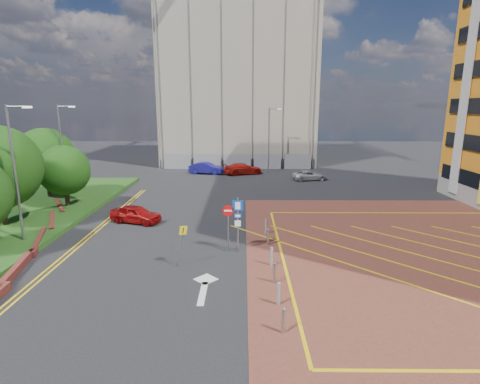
{
  "coord_description": "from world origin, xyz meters",
  "views": [
    {
      "loc": [
        0.82,
        -19.32,
        8.22
      ],
      "look_at": [
        0.61,
        2.83,
        3.1
      ],
      "focal_mm": 28.0,
      "sensor_mm": 36.0,
      "label": 1
    }
  ],
  "objects_px": {
    "tree_c": "(64,170)",
    "lamp_left_near": "(16,169)",
    "tree_d": "(45,157)",
    "car_blue_back": "(206,168)",
    "car_red_back": "(243,169)",
    "car_silver_back": "(309,175)",
    "lamp_left_far": "(63,149)",
    "sign_cluster": "(234,219)",
    "lamp_back": "(270,137)",
    "car_red_left": "(136,214)",
    "warning_sign": "(181,241)"
  },
  "relations": [
    {
      "from": "warning_sign",
      "to": "tree_d",
      "type": "bearing_deg",
      "value": 134.93
    },
    {
      "from": "lamp_left_far",
      "to": "tree_d",
      "type": "bearing_deg",
      "value": 154.32
    },
    {
      "from": "lamp_left_far",
      "to": "car_silver_back",
      "type": "bearing_deg",
      "value": 24.59
    },
    {
      "from": "sign_cluster",
      "to": "tree_c",
      "type": "bearing_deg",
      "value": 146.84
    },
    {
      "from": "lamp_back",
      "to": "car_blue_back",
      "type": "xyz_separation_m",
      "value": [
        -7.84,
        -1.69,
        -3.66
      ]
    },
    {
      "from": "lamp_left_near",
      "to": "lamp_back",
      "type": "distance_m",
      "value": 30.8
    },
    {
      "from": "lamp_left_far",
      "to": "car_red_back",
      "type": "relative_size",
      "value": 1.7
    },
    {
      "from": "sign_cluster",
      "to": "car_red_back",
      "type": "bearing_deg",
      "value": 88.95
    },
    {
      "from": "warning_sign",
      "to": "car_blue_back",
      "type": "xyz_separation_m",
      "value": [
        -1.36,
        27.44,
        -0.72
      ]
    },
    {
      "from": "warning_sign",
      "to": "car_blue_back",
      "type": "bearing_deg",
      "value": 92.84
    },
    {
      "from": "tree_d",
      "to": "car_red_left",
      "type": "relative_size",
      "value": 1.64
    },
    {
      "from": "tree_c",
      "to": "lamp_left_near",
      "type": "relative_size",
      "value": 0.61
    },
    {
      "from": "lamp_left_near",
      "to": "car_red_back",
      "type": "height_order",
      "value": "lamp_left_near"
    },
    {
      "from": "sign_cluster",
      "to": "car_red_left",
      "type": "relative_size",
      "value": 0.87
    },
    {
      "from": "lamp_left_far",
      "to": "lamp_back",
      "type": "xyz_separation_m",
      "value": [
        18.5,
        16.0,
        -0.3
      ]
    },
    {
      "from": "tree_d",
      "to": "sign_cluster",
      "type": "height_order",
      "value": "tree_d"
    },
    {
      "from": "car_red_left",
      "to": "car_red_back",
      "type": "height_order",
      "value": "car_red_back"
    },
    {
      "from": "lamp_back",
      "to": "car_red_left",
      "type": "bearing_deg",
      "value": -117.02
    },
    {
      "from": "lamp_left_far",
      "to": "car_blue_back",
      "type": "distance_m",
      "value": 18.27
    },
    {
      "from": "tree_c",
      "to": "warning_sign",
      "type": "height_order",
      "value": "tree_c"
    },
    {
      "from": "lamp_back",
      "to": "car_red_left",
      "type": "distance_m",
      "value": 24.5
    },
    {
      "from": "car_red_back",
      "to": "car_silver_back",
      "type": "height_order",
      "value": "car_red_back"
    },
    {
      "from": "lamp_left_near",
      "to": "car_red_back",
      "type": "bearing_deg",
      "value": 61.24
    },
    {
      "from": "lamp_left_near",
      "to": "lamp_left_far",
      "type": "height_order",
      "value": "same"
    },
    {
      "from": "car_red_left",
      "to": "car_blue_back",
      "type": "distance_m",
      "value": 20.13
    },
    {
      "from": "tree_c",
      "to": "lamp_left_far",
      "type": "distance_m",
      "value": 2.65
    },
    {
      "from": "tree_c",
      "to": "car_red_back",
      "type": "bearing_deg",
      "value": 48.31
    },
    {
      "from": "warning_sign",
      "to": "sign_cluster",
      "type": "bearing_deg",
      "value": 38.11
    },
    {
      "from": "tree_c",
      "to": "car_blue_back",
      "type": "bearing_deg",
      "value": 59.15
    },
    {
      "from": "tree_c",
      "to": "car_silver_back",
      "type": "relative_size",
      "value": 1.26
    },
    {
      "from": "warning_sign",
      "to": "car_red_back",
      "type": "relative_size",
      "value": 0.48
    },
    {
      "from": "lamp_left_near",
      "to": "car_red_back",
      "type": "xyz_separation_m",
      "value": [
        13.17,
        24.01,
        -3.98
      ]
    },
    {
      "from": "lamp_left_far",
      "to": "sign_cluster",
      "type": "xyz_separation_m",
      "value": [
        14.72,
        -11.02,
        -2.71
      ]
    },
    {
      "from": "car_red_back",
      "to": "car_silver_back",
      "type": "bearing_deg",
      "value": -135.07
    },
    {
      "from": "lamp_left_near",
      "to": "tree_d",
      "type": "bearing_deg",
      "value": 110.35
    },
    {
      "from": "tree_c",
      "to": "tree_d",
      "type": "height_order",
      "value": "tree_d"
    },
    {
      "from": "lamp_left_far",
      "to": "sign_cluster",
      "type": "relative_size",
      "value": 2.5
    },
    {
      "from": "lamp_back",
      "to": "car_blue_back",
      "type": "height_order",
      "value": "lamp_back"
    },
    {
      "from": "car_red_left",
      "to": "lamp_back",
      "type": "bearing_deg",
      "value": -10.01
    },
    {
      "from": "tree_c",
      "to": "car_silver_back",
      "type": "distance_m",
      "value": 25.21
    },
    {
      "from": "warning_sign",
      "to": "car_red_left",
      "type": "height_order",
      "value": "warning_sign"
    },
    {
      "from": "sign_cluster",
      "to": "lamp_back",
      "type": "bearing_deg",
      "value": 82.03
    },
    {
      "from": "tree_c",
      "to": "lamp_left_near",
      "type": "bearing_deg",
      "value": -82.31
    },
    {
      "from": "warning_sign",
      "to": "car_red_back",
      "type": "bearing_deg",
      "value": 83.37
    },
    {
      "from": "lamp_left_near",
      "to": "sign_cluster",
      "type": "bearing_deg",
      "value": -4.56
    },
    {
      "from": "lamp_left_near",
      "to": "lamp_left_far",
      "type": "xyz_separation_m",
      "value": [
        -2.0,
        10.0,
        0.0
      ]
    },
    {
      "from": "tree_d",
      "to": "lamp_back",
      "type": "height_order",
      "value": "lamp_back"
    },
    {
      "from": "tree_c",
      "to": "lamp_left_near",
      "type": "height_order",
      "value": "lamp_left_near"
    },
    {
      "from": "car_blue_back",
      "to": "warning_sign",
      "type": "bearing_deg",
      "value": -166.28
    },
    {
      "from": "tree_d",
      "to": "car_blue_back",
      "type": "height_order",
      "value": "tree_d"
    }
  ]
}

